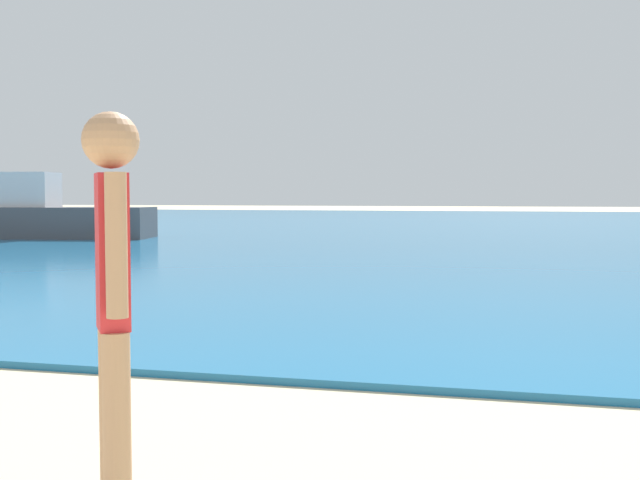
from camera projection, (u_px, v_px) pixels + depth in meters
The scene contains 3 objects.
water at pixel (476, 225), 34.78m from camera, with size 160.00×60.00×0.06m, color #1E6B9E.
person_standing at pixel (113, 296), 3.18m from camera, with size 0.26×0.34×1.74m.
boat_near at pixel (47, 215), 24.19m from camera, with size 6.23×2.97×2.03m.
Camera 1 is at (1.77, 4.80, 1.40)m, focal length 43.79 mm.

